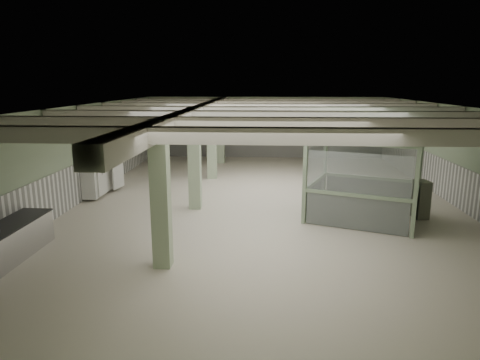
{
  "coord_description": "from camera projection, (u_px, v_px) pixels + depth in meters",
  "views": [
    {
      "loc": [
        -0.04,
        -15.7,
        4.42
      ],
      "look_at": [
        -0.83,
        -2.06,
        1.3
      ],
      "focal_mm": 32.0,
      "sensor_mm": 36.0,
      "label": 1
    }
  ],
  "objects": [
    {
      "name": "pendant_mid",
      "position": [
        279.0,
        120.0,
        16.04
      ],
      "size": [
        0.44,
        0.44,
        0.22
      ],
      "primitive_type": "cone",
      "rotation": [
        3.14,
        0.0,
        0.0
      ],
      "color": "#314232",
      "rests_on": "ceiling"
    },
    {
      "name": "wainscot_left",
      "position": [
        84.0,
        180.0,
        16.49
      ],
      "size": [
        0.05,
        19.9,
        1.5
      ],
      "primitive_type": "cube",
      "color": "white",
      "rests_on": "floor"
    },
    {
      "name": "pendant_back",
      "position": [
        276.0,
        111.0,
        20.91
      ],
      "size": [
        0.44,
        0.44,
        0.22
      ],
      "primitive_type": "cone",
      "rotation": [
        3.14,
        0.0,
        0.0
      ],
      "color": "#314232",
      "rests_on": "ceiling"
    },
    {
      "name": "guard_booth",
      "position": [
        365.0,
        162.0,
        13.89
      ],
      "size": [
        4.33,
        4.02,
        2.83
      ],
      "rotation": [
        0.0,
        0.0,
        -0.37
      ],
      "color": "gray",
      "rests_on": "floor"
    },
    {
      "name": "column_d",
      "position": [
        221.0,
        131.0,
        23.79
      ],
      "size": [
        0.42,
        0.42,
        3.6
      ],
      "primitive_type": "cube",
      "color": "#ACC19C",
      "rests_on": "floor"
    },
    {
      "name": "wall_right",
      "position": [
        459.0,
        157.0,
        15.47
      ],
      "size": [
        0.02,
        20.0,
        3.6
      ],
      "primitive_type": "cube",
      "color": "#98B08C",
      "rests_on": "floor"
    },
    {
      "name": "wall_left",
      "position": [
        82.0,
        153.0,
        16.26
      ],
      "size": [
        0.02,
        20.0,
        3.6
      ],
      "primitive_type": "cube",
      "color": "#98B08C",
      "rests_on": "floor"
    },
    {
      "name": "column_b",
      "position": [
        194.0,
        159.0,
        15.03
      ],
      "size": [
        0.42,
        0.42,
        3.6
      ],
      "primitive_type": "cube",
      "color": "#ACC19C",
      "rests_on": "floor"
    },
    {
      "name": "beam_d",
      "position": [
        266.0,
        111.0,
        15.5
      ],
      "size": [
        13.9,
        0.35,
        0.32
      ],
      "primitive_type": "cube",
      "color": "beige",
      "rests_on": "ceiling"
    },
    {
      "name": "beam_f",
      "position": [
        266.0,
        104.0,
        20.37
      ],
      "size": [
        13.9,
        0.35,
        0.32
      ],
      "primitive_type": "cube",
      "color": "beige",
      "rests_on": "ceiling"
    },
    {
      "name": "girder",
      "position": [
        198.0,
        112.0,
        15.65
      ],
      "size": [
        0.45,
        19.9,
        0.4
      ],
      "primitive_type": "cube",
      "color": "beige",
      "rests_on": "ceiling"
    },
    {
      "name": "beam_a",
      "position": [
        267.0,
        136.0,
        8.2
      ],
      "size": [
        13.9,
        0.35,
        0.32
      ],
      "primitive_type": "cube",
      "color": "beige",
      "rests_on": "ceiling"
    },
    {
      "name": "floor",
      "position": [
        265.0,
        202.0,
        16.26
      ],
      "size": [
        20.0,
        20.0,
        0.0
      ],
      "primitive_type": "plane",
      "color": "beige",
      "rests_on": "ground"
    },
    {
      "name": "filing_cabinet",
      "position": [
        421.0,
        199.0,
        14.19
      ],
      "size": [
        0.49,
        0.64,
        1.26
      ],
      "primitive_type": "cube",
      "rotation": [
        0.0,
        0.0,
        0.15
      ],
      "color": "#616554",
      "rests_on": "floor"
    },
    {
      "name": "walkin_cooler",
      "position": [
        99.0,
        170.0,
        17.03
      ],
      "size": [
        0.81,
        2.2,
        2.01
      ],
      "color": "silver",
      "rests_on": "floor"
    },
    {
      "name": "wainscot_right",
      "position": [
        455.0,
        185.0,
        15.7
      ],
      "size": [
        0.05,
        19.9,
        1.5
      ],
      "primitive_type": "cube",
      "color": "white",
      "rests_on": "floor"
    },
    {
      "name": "beam_e",
      "position": [
        266.0,
        107.0,
        17.93
      ],
      "size": [
        13.9,
        0.35,
        0.32
      ],
      "primitive_type": "cube",
      "color": "beige",
      "rests_on": "ceiling"
    },
    {
      "name": "wall_back",
      "position": [
        265.0,
        127.0,
        25.59
      ],
      "size": [
        14.0,
        0.02,
        3.6
      ],
      "primitive_type": "cube",
      "color": "#98B08C",
      "rests_on": "floor"
    },
    {
      "name": "column_a",
      "position": [
        161.0,
        195.0,
        10.16
      ],
      "size": [
        0.42,
        0.42,
        3.6
      ],
      "primitive_type": "cube",
      "color": "#ACC19C",
      "rests_on": "floor"
    },
    {
      "name": "beam_b",
      "position": [
        267.0,
        124.0,
        10.63
      ],
      "size": [
        13.9,
        0.35,
        0.32
      ],
      "primitive_type": "cube",
      "color": "beige",
      "rests_on": "ceiling"
    },
    {
      "name": "column_c",
      "position": [
        212.0,
        140.0,
        19.9
      ],
      "size": [
        0.42,
        0.42,
        3.6
      ],
      "primitive_type": "cube",
      "color": "#ACC19C",
      "rests_on": "floor"
    },
    {
      "name": "beam_c",
      "position": [
        266.0,
        116.0,
        13.07
      ],
      "size": [
        13.9,
        0.35,
        0.32
      ],
      "primitive_type": "cube",
      "color": "beige",
      "rests_on": "ceiling"
    },
    {
      "name": "pendant_front",
      "position": [
        286.0,
        139.0,
        10.69
      ],
      "size": [
        0.44,
        0.44,
        0.22
      ],
      "primitive_type": "cone",
      "rotation": [
        3.14,
        0.0,
        0.0
      ],
      "color": "#314232",
      "rests_on": "ceiling"
    },
    {
      "name": "wall_front",
      "position": [
        266.0,
        270.0,
        6.13
      ],
      "size": [
        14.0,
        0.02,
        3.6
      ],
      "primitive_type": "cube",
      "color": "#98B08C",
      "rests_on": "floor"
    },
    {
      "name": "wainscot_back",
      "position": [
        265.0,
        145.0,
        25.8
      ],
      "size": [
        13.9,
        0.05,
        1.5
      ],
      "primitive_type": "cube",
      "color": "white",
      "rests_on": "floor"
    },
    {
      "name": "ceiling",
      "position": [
        266.0,
        106.0,
        15.46
      ],
      "size": [
        14.0,
        20.0,
        0.02
      ],
      "primitive_type": "cube",
      "color": "silver",
      "rests_on": "wall_back"
    },
    {
      "name": "beam_g",
      "position": [
        266.0,
        102.0,
        22.8
      ],
      "size": [
        13.9,
        0.35,
        0.32
      ],
      "primitive_type": "cube",
      "color": "beige",
      "rests_on": "ceiling"
    }
  ]
}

